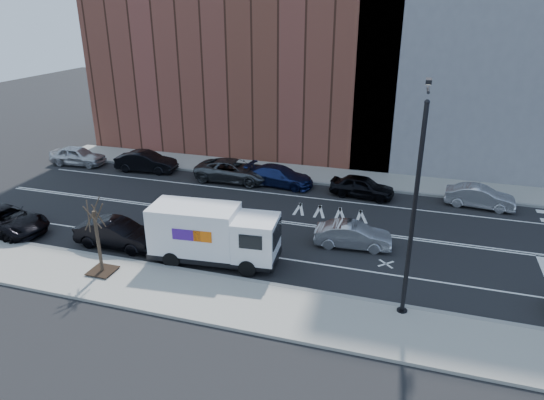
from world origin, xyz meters
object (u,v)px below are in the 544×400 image
Objects in this scene: far_parked_a at (78,156)px; fedex_van at (213,234)px; driving_sedan at (353,235)px; far_parked_b at (146,162)px.

fedex_van is at bearing -127.18° from far_parked_a.
fedex_van reaches higher than driving_sedan.
fedex_van is 1.62× the size of driving_sedan.
far_parked_a is at bearing 87.71° from far_parked_b.
far_parked_a is 6.12m from far_parked_b.
far_parked_b is at bearing 60.32° from driving_sedan.
far_parked_a is at bearing 66.72° from driving_sedan.
far_parked_b is at bearing -91.23° from far_parked_a.
fedex_van is 1.41× the size of far_parked_b.
far_parked_b is at bearing 127.87° from fedex_van.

